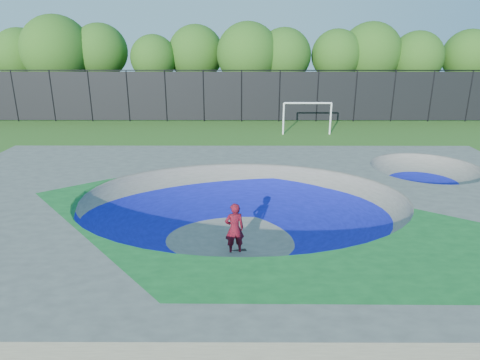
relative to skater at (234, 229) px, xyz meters
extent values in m
plane|color=#315F1A|center=(0.23, 1.00, -0.85)|extent=(120.00, 120.00, 0.00)
cube|color=gray|center=(0.23, 1.00, -0.10)|extent=(22.00, 14.00, 1.50)
imported|color=red|center=(0.00, 0.00, 0.00)|extent=(0.70, 0.54, 1.70)
cube|color=black|center=(0.00, 0.00, -0.82)|extent=(0.81, 0.42, 0.05)
cylinder|color=white|center=(3.14, 17.26, 0.24)|extent=(0.12, 0.12, 2.18)
cylinder|color=white|center=(6.40, 17.26, 0.24)|extent=(0.12, 0.12, 2.18)
cylinder|color=white|center=(4.77, 17.26, 1.33)|extent=(3.26, 0.12, 0.12)
cylinder|color=black|center=(-17.77, 22.00, 1.15)|extent=(0.09, 0.09, 4.00)
cylinder|color=black|center=(-14.77, 22.00, 1.15)|extent=(0.09, 0.09, 4.00)
cylinder|color=black|center=(-11.77, 22.00, 1.15)|extent=(0.09, 0.09, 4.00)
cylinder|color=black|center=(-8.77, 22.00, 1.15)|extent=(0.09, 0.09, 4.00)
cylinder|color=black|center=(-5.77, 22.00, 1.15)|extent=(0.09, 0.09, 4.00)
cylinder|color=black|center=(-2.77, 22.00, 1.15)|extent=(0.09, 0.09, 4.00)
cylinder|color=black|center=(0.23, 22.00, 1.15)|extent=(0.09, 0.09, 4.00)
cylinder|color=black|center=(3.23, 22.00, 1.15)|extent=(0.09, 0.09, 4.00)
cylinder|color=black|center=(6.23, 22.00, 1.15)|extent=(0.09, 0.09, 4.00)
cylinder|color=black|center=(9.23, 22.00, 1.15)|extent=(0.09, 0.09, 4.00)
cylinder|color=black|center=(12.23, 22.00, 1.15)|extent=(0.09, 0.09, 4.00)
cylinder|color=black|center=(15.23, 22.00, 1.15)|extent=(0.09, 0.09, 4.00)
cylinder|color=black|center=(18.23, 22.00, 1.15)|extent=(0.09, 0.09, 4.00)
cube|color=black|center=(0.23, 22.00, 1.15)|extent=(48.00, 0.03, 3.80)
cylinder|color=black|center=(0.23, 22.00, 3.15)|extent=(48.00, 0.08, 0.08)
cylinder|color=#402B20|center=(-19.73, 27.98, 0.74)|extent=(0.44, 0.44, 3.17)
sphere|color=#295A17|center=(-19.73, 27.98, 4.09)|extent=(4.69, 4.69, 4.69)
cylinder|color=#402B20|center=(-15.78, 26.40, 0.70)|extent=(0.44, 0.44, 3.09)
sphere|color=#295A17|center=(-15.78, 26.40, 4.48)|extent=(5.98, 5.98, 5.98)
cylinder|color=#402B20|center=(-12.33, 27.42, 0.89)|extent=(0.44, 0.44, 3.47)
sphere|color=#295A17|center=(-12.33, 27.42, 4.41)|extent=(4.78, 4.78, 4.78)
cylinder|color=#402B20|center=(-7.55, 27.01, 0.74)|extent=(0.44, 0.44, 3.17)
sphere|color=#295A17|center=(-7.55, 27.01, 3.83)|extent=(4.04, 4.04, 4.04)
cylinder|color=#402B20|center=(-3.91, 28.15, 0.75)|extent=(0.44, 0.44, 3.20)
sphere|color=#295A17|center=(-3.91, 28.15, 4.22)|extent=(4.98, 4.98, 4.98)
cylinder|color=#402B20|center=(0.76, 25.97, 0.69)|extent=(0.44, 0.44, 3.07)
sphere|color=#295A17|center=(0.76, 25.97, 4.23)|extent=(5.34, 5.34, 5.34)
cylinder|color=#402B20|center=(3.90, 26.38, 0.74)|extent=(0.44, 0.44, 3.17)
sphere|color=#295A17|center=(3.90, 26.38, 4.08)|extent=(4.68, 4.68, 4.68)
cylinder|color=#402B20|center=(8.61, 27.02, 0.79)|extent=(0.44, 0.44, 3.27)
sphere|color=#295A17|center=(8.61, 27.02, 4.09)|extent=(4.44, 4.44, 4.44)
cylinder|color=#402B20|center=(11.77, 27.71, 0.64)|extent=(0.44, 0.44, 2.99)
sphere|color=#295A17|center=(11.77, 27.71, 4.19)|extent=(5.48, 5.48, 5.48)
cylinder|color=#402B20|center=(15.76, 27.21, 0.63)|extent=(0.44, 0.44, 2.96)
sphere|color=#295A17|center=(15.76, 27.21, 3.85)|extent=(4.63, 4.63, 4.63)
cylinder|color=#402B20|center=(20.46, 27.49, 0.73)|extent=(0.44, 0.44, 3.15)
sphere|color=#295A17|center=(20.46, 27.49, 4.02)|extent=(4.56, 4.56, 4.56)
camera|label=1|loc=(0.21, -12.14, 5.72)|focal=32.00mm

